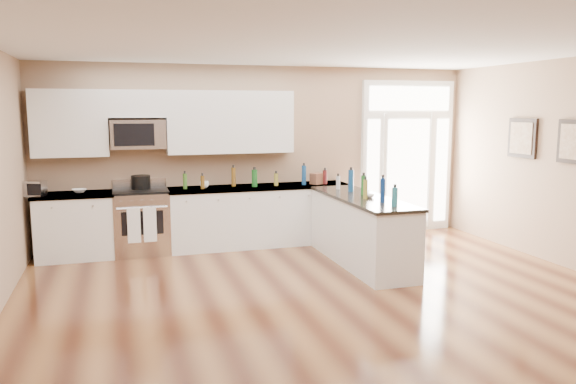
{
  "coord_description": "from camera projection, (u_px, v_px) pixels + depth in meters",
  "views": [
    {
      "loc": [
        -2.25,
        -4.71,
        2.13
      ],
      "look_at": [
        -0.2,
        2.0,
        1.08
      ],
      "focal_mm": 35.0,
      "sensor_mm": 36.0,
      "label": 1
    }
  ],
  "objects": [
    {
      "name": "wall_art_near",
      "position": [
        522.0,
        138.0,
        8.25
      ],
      "size": [
        0.05,
        0.58,
        0.58
      ],
      "color": "black",
      "rests_on": "room_shell"
    },
    {
      "name": "wall_art_far",
      "position": [
        575.0,
        142.0,
        7.31
      ],
      "size": [
        0.05,
        0.58,
        0.58
      ],
      "color": "black",
      "rests_on": "room_shell"
    },
    {
      "name": "toaster_oven",
      "position": [
        35.0,
        188.0,
        7.68
      ],
      "size": [
        0.31,
        0.28,
        0.21
      ],
      "primitive_type": "cube",
      "rotation": [
        0.0,
        0.0,
        -0.39
      ],
      "color": "silver",
      "rests_on": "back_cabinet_left"
    },
    {
      "name": "bowl_peninsula",
      "position": [
        369.0,
        196.0,
        7.56
      ],
      "size": [
        0.15,
        0.15,
        0.05
      ],
      "primitive_type": "imported",
      "rotation": [
        0.0,
        0.0,
        0.01
      ],
      "color": "white",
      "rests_on": "peninsula_cabinet"
    },
    {
      "name": "entry_door",
      "position": [
        407.0,
        157.0,
        9.71
      ],
      "size": [
        1.7,
        0.1,
        2.6
      ],
      "color": "white",
      "rests_on": "ground"
    },
    {
      "name": "microwave",
      "position": [
        138.0,
        134.0,
        8.19
      ],
      "size": [
        0.78,
        0.41,
        0.42
      ],
      "color": "silver",
      "rests_on": "room_shell"
    },
    {
      "name": "peninsula_cabinet",
      "position": [
        361.0,
        232.0,
        7.74
      ],
      "size": [
        0.69,
        2.32,
        0.94
      ],
      "color": "white",
      "rests_on": "ground"
    },
    {
      "name": "counter_bottles",
      "position": [
        308.0,
        182.0,
        8.18
      ],
      "size": [
        2.36,
        2.42,
        0.32
      ],
      "color": "#19591E",
      "rests_on": "back_cabinet_right"
    },
    {
      "name": "back_cabinet_right",
      "position": [
        260.0,
        217.0,
        8.8
      ],
      "size": [
        2.85,
        0.66,
        0.94
      ],
      "color": "white",
      "rests_on": "ground"
    },
    {
      "name": "cardboard_box",
      "position": [
        318.0,
        179.0,
        8.94
      ],
      "size": [
        0.25,
        0.23,
        0.17
      ],
      "primitive_type": "cube",
      "rotation": [
        0.0,
        0.0,
        0.43
      ],
      "color": "brown",
      "rests_on": "back_cabinet_right"
    },
    {
      "name": "bowl_left",
      "position": [
        79.0,
        191.0,
        8.03
      ],
      "size": [
        0.23,
        0.23,
        0.05
      ],
      "primitive_type": "imported",
      "rotation": [
        0.0,
        0.0,
        0.16
      ],
      "color": "white",
      "rests_on": "back_cabinet_left"
    },
    {
      "name": "back_cabinet_left",
      "position": [
        76.0,
        228.0,
        8.02
      ],
      "size": [
        1.1,
        0.66,
        0.94
      ],
      "color": "white",
      "rests_on": "ground"
    },
    {
      "name": "upper_cabinet_left",
      "position": [
        70.0,
        123.0,
        7.93
      ],
      "size": [
        1.04,
        0.33,
        0.95
      ],
      "primitive_type": "cube",
      "color": "white",
      "rests_on": "room_shell"
    },
    {
      "name": "upper_cabinet_right",
      "position": [
        230.0,
        122.0,
        8.6
      ],
      "size": [
        1.94,
        0.33,
        0.95
      ],
      "primitive_type": "cube",
      "color": "white",
      "rests_on": "room_shell"
    },
    {
      "name": "ground",
      "position": [
        369.0,
        331.0,
        5.42
      ],
      "size": [
        8.0,
        8.0,
        0.0
      ],
      "primitive_type": "plane",
      "color": "#482314"
    },
    {
      "name": "cup_counter",
      "position": [
        204.0,
        185.0,
        8.48
      ],
      "size": [
        0.15,
        0.15,
        0.1
      ],
      "primitive_type": "imported",
      "rotation": [
        0.0,
        0.0,
        -0.15
      ],
      "color": "white",
      "rests_on": "back_cabinet_right"
    },
    {
      "name": "kitchen_range",
      "position": [
        142.0,
        221.0,
        8.28
      ],
      "size": [
        0.79,
        0.7,
        1.08
      ],
      "color": "silver",
      "rests_on": "ground"
    },
    {
      "name": "upper_cabinet_short",
      "position": [
        137.0,
        104.0,
        8.16
      ],
      "size": [
        0.82,
        0.33,
        0.4
      ],
      "primitive_type": "cube",
      "color": "white",
      "rests_on": "room_shell"
    },
    {
      "name": "room_shell",
      "position": [
        372.0,
        155.0,
        5.17
      ],
      "size": [
        8.0,
        8.0,
        8.0
      ],
      "color": "tan",
      "rests_on": "ground"
    },
    {
      "name": "stockpot",
      "position": [
        141.0,
        182.0,
        8.31
      ],
      "size": [
        0.37,
        0.37,
        0.21
      ],
      "primitive_type": "cylinder",
      "rotation": [
        0.0,
        0.0,
        0.42
      ],
      "color": "black",
      "rests_on": "kitchen_range"
    }
  ]
}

